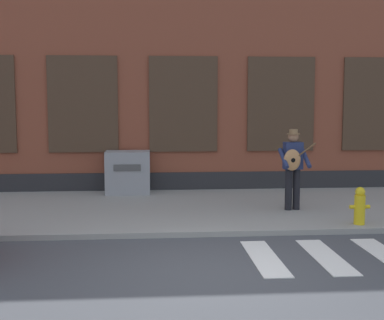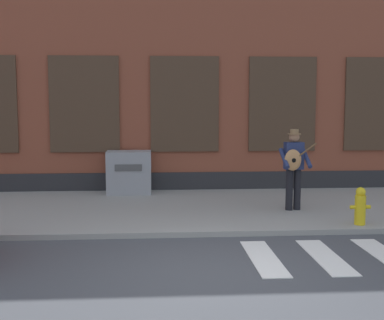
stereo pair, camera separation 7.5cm
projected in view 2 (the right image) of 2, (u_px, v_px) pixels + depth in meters
ground_plane at (212, 275)px, 7.35m from camera, size 160.00×160.00×0.00m
sidewalk at (191, 209)px, 11.57m from camera, size 28.00×4.51×0.10m
building_backdrop at (181, 41)px, 15.34m from camera, size 28.00×4.06×8.21m
busker at (294, 164)px, 11.10m from camera, size 0.73×0.55×1.69m
utility_box at (129, 172)px, 13.20m from camera, size 1.09×0.71×1.05m
fire_hydrant at (360, 206)px, 9.85m from camera, size 0.38×0.20×0.70m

